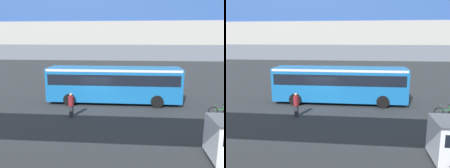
{
  "view_description": "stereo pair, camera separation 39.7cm",
  "coord_description": "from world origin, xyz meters",
  "views": [
    {
      "loc": [
        -2.94,
        18.69,
        5.65
      ],
      "look_at": [
        -1.21,
        -1.38,
        1.6
      ],
      "focal_mm": 36.55,
      "sensor_mm": 36.0,
      "label": 1
    },
    {
      "loc": [
        -3.34,
        18.65,
        5.65
      ],
      "look_at": [
        -1.21,
        -1.38,
        1.6
      ],
      "focal_mm": 36.55,
      "sensor_mm": 36.0,
      "label": 2
    }
  ],
  "objects": [
    {
      "name": "ground",
      "position": [
        0.0,
        0.0,
        0.0
      ],
      "size": [
        80.0,
        80.0,
        0.0
      ],
      "primitive_type": "plane",
      "color": "#2D3033"
    },
    {
      "name": "city_bus",
      "position": [
        -1.4,
        -0.94,
        1.88
      ],
      "size": [
        11.54,
        2.85,
        3.15
      ],
      "color": "#196BB7",
      "rests_on": "ground"
    },
    {
      "name": "bicycle_green",
      "position": [
        -9.49,
        2.1,
        0.37
      ],
      "size": [
        1.77,
        0.44,
        0.96
      ],
      "color": "black",
      "rests_on": "ground"
    },
    {
      "name": "pedestrian",
      "position": [
        1.38,
        3.12,
        0.89
      ],
      "size": [
        0.38,
        0.38,
        1.79
      ],
      "color": "#2D2D38",
      "rests_on": "ground"
    },
    {
      "name": "lane_dash_leftmost",
      "position": [
        -4.0,
        -2.71,
        0.0
      ],
      "size": [
        2.0,
        0.2,
        0.01
      ],
      "primitive_type": "cube",
      "color": "silver",
      "rests_on": "ground"
    },
    {
      "name": "lane_dash_left",
      "position": [
        0.0,
        -2.71,
        0.0
      ],
      "size": [
        2.0,
        0.2,
        0.01
      ],
      "primitive_type": "cube",
      "color": "silver",
      "rests_on": "ground"
    },
    {
      "name": "lane_dash_centre",
      "position": [
        4.0,
        -2.71,
        0.0
      ],
      "size": [
        2.0,
        0.2,
        0.01
      ],
      "primitive_type": "cube",
      "color": "silver",
      "rests_on": "ground"
    },
    {
      "name": "pedestrian_overpass",
      "position": [
        0.0,
        12.38,
        5.35
      ],
      "size": [
        30.61,
        2.6,
        7.11
      ],
      "color": "#B2ADA5",
      "rests_on": "ground"
    }
  ]
}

